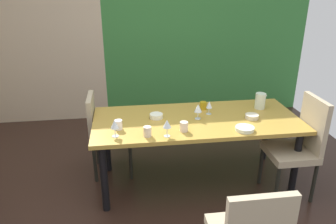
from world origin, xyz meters
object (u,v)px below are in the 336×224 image
dining_table (196,125)px  cup_west (203,106)px  serving_bowl_north (245,129)px  cup_east (118,125)px  cup_front (184,127)px  wine_glass_near_window (209,105)px  chair_right_near (299,143)px  wine_glass_rear (115,125)px  cup_corner (147,131)px  wine_glass_south (198,108)px  pitcher_left (260,101)px  wine_glass_near_shelf (167,124)px  serving_bowl_right (156,116)px  serving_bowl_center (252,116)px  chair_left_far (104,129)px

dining_table → cup_west: bearing=62.7°
serving_bowl_north → cup_east: cup_east is taller
cup_front → wine_glass_near_window: bearing=47.9°
chair_right_near → wine_glass_rear: bearing=88.9°
dining_table → cup_corner: size_ratio=22.59×
wine_glass_rear → wine_glass_south: wine_glass_rear is taller
dining_table → pitcher_left: bearing=13.8°
chair_right_near → wine_glass_south: bearing=71.3°
pitcher_left → wine_glass_near_shelf: bearing=-153.9°
serving_bowl_right → pitcher_left: (1.15, 0.11, 0.07)m
cup_west → wine_glass_near_shelf: bearing=-128.7°
cup_front → serving_bowl_north: bearing=-6.4°
dining_table → serving_bowl_right: (-0.40, 0.07, 0.10)m
chair_right_near → dining_table: bearing=71.2°
chair_right_near → wine_glass_near_shelf: 1.35m
serving_bowl_center → cup_east: (-1.34, -0.07, 0.03)m
chair_right_near → cup_west: chair_right_near is taller
dining_table → serving_bowl_north: bearing=-41.1°
wine_glass_rear → serving_bowl_right: bearing=41.8°
wine_glass_near_window → serving_bowl_right: bearing=-177.3°
wine_glass_rear → wine_glass_near_shelf: (0.46, -0.06, 0.00)m
wine_glass_south → cup_east: size_ratio=1.70×
wine_glass_near_shelf → serving_bowl_north: wine_glass_near_shelf is taller
chair_right_near → wine_glass_near_shelf: chair_right_near is taller
wine_glass_near_shelf → serving_bowl_right: 0.44m
chair_right_near → cup_corner: (-1.49, -0.00, 0.22)m
wine_glass_near_window → cup_corner: bearing=-147.8°
wine_glass_near_shelf → cup_west: (0.48, 0.59, -0.08)m
cup_west → serving_bowl_north: bearing=-65.7°
wine_glass_near_window → serving_bowl_center: bearing=-23.1°
wine_glass_rear → serving_bowl_right: 0.56m
serving_bowl_center → serving_bowl_north: bearing=-123.1°
chair_left_far → cup_east: (0.17, -0.47, 0.26)m
wine_glass_near_shelf → wine_glass_south: wine_glass_near_shelf is taller
cup_front → pitcher_left: pitcher_left is taller
cup_east → cup_west: cup_east is taller
wine_glass_south → cup_corner: (-0.54, -0.32, -0.07)m
wine_glass_rear → cup_corner: 0.30m
cup_front → chair_right_near: bearing=-2.9°
chair_left_far → wine_glass_south: 1.07m
wine_glass_near_window → serving_bowl_right: 0.56m
chair_left_far → serving_bowl_north: (1.33, -0.66, 0.23)m
chair_left_far → dining_table: bearing=71.0°
pitcher_left → cup_corner: bearing=-158.1°
serving_bowl_north → chair_right_near: bearing=0.7°
cup_corner → chair_right_near: bearing=0.0°
serving_bowl_right → cup_corner: (-0.12, -0.40, 0.02)m
dining_table → chair_right_near: size_ratio=2.02×
cup_front → cup_east: same height
serving_bowl_right → cup_west: 0.55m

